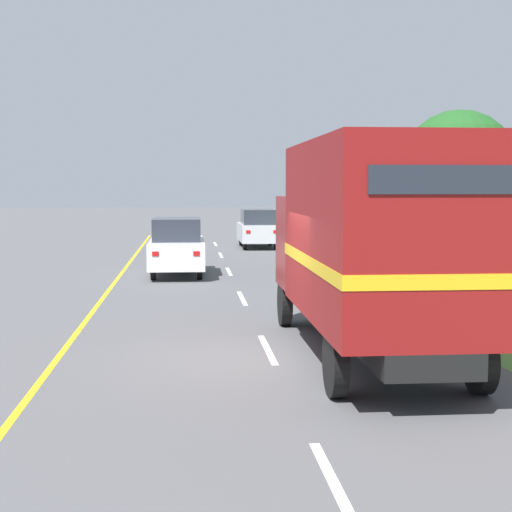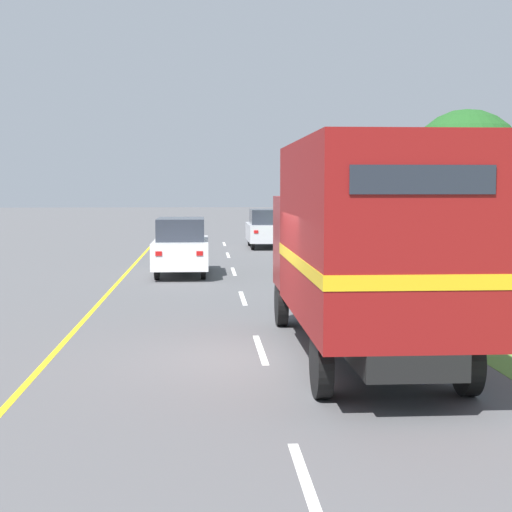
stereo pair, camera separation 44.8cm
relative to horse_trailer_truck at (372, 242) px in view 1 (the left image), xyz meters
name	(u,v)px [view 1 (the left image)]	position (x,y,z in m)	size (l,w,h in m)	color
ground_plane	(272,358)	(-1.67, 0.31, -2.04)	(200.00, 200.00, 0.00)	#515154
edge_line_yellow	(105,295)	(-5.37, 8.50, -2.03)	(0.12, 53.00, 0.01)	yellow
centre_dash_nearest	(335,486)	(-1.67, -5.55, -2.03)	(0.12, 2.60, 0.01)	white
centre_dash_near	(267,349)	(-1.67, 1.05, -2.03)	(0.12, 2.60, 0.01)	white
centre_dash_mid_a	(242,298)	(-1.67, 7.65, -2.03)	(0.12, 2.60, 0.01)	white
centre_dash_mid_b	(229,271)	(-1.67, 14.25, -2.03)	(0.12, 2.60, 0.01)	white
centre_dash_far	(221,255)	(-1.67, 20.85, -2.03)	(0.12, 2.60, 0.01)	white
centre_dash_farthest	(215,244)	(-1.67, 27.45, -2.03)	(0.12, 2.60, 0.01)	white
horse_trailer_truck	(372,242)	(0.00, 0.00, 0.00)	(2.45, 7.75, 3.69)	black
lead_car_white	(177,246)	(-3.46, 13.32, -1.07)	(1.80, 4.47, 1.92)	black
lead_car_silver_ahead	(258,228)	(0.32, 24.95, -1.09)	(1.80, 4.22, 1.87)	black
highway_sign	(466,228)	(4.02, 6.52, -0.14)	(2.31, 0.09, 3.00)	#9E9EA3
roadside_tree_mid	(458,168)	(7.42, 16.83, 1.64)	(4.51, 4.51, 5.94)	brown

